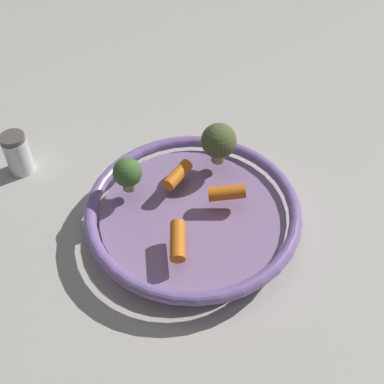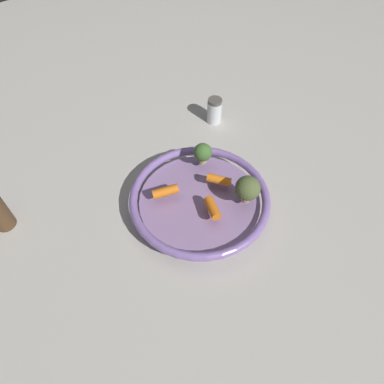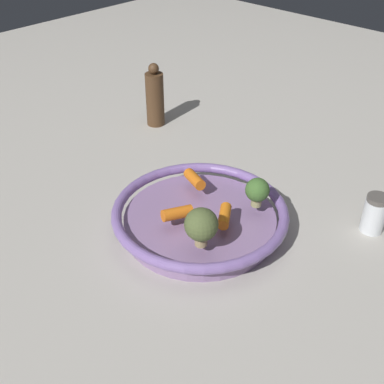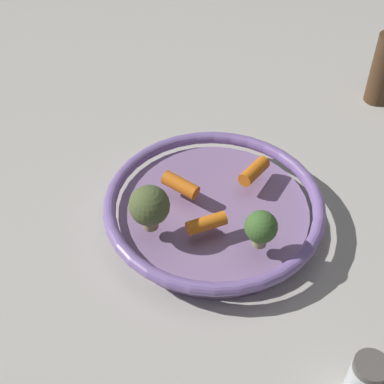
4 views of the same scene
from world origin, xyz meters
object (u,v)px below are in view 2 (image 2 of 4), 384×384
at_px(baby_carrot_left, 212,208).
at_px(baby_carrot_center, 165,192).
at_px(serving_bowl, 199,201).
at_px(broccoli_floret_small, 203,153).
at_px(salt_shaker, 214,111).
at_px(broccoli_floret_large, 248,189).
at_px(baby_carrot_near_rim, 220,180).

distance_m(baby_carrot_left, baby_carrot_center, 0.10).
height_order(serving_bowl, broccoli_floret_small, broccoli_floret_small).
distance_m(baby_carrot_center, broccoli_floret_small, 0.12).
relative_size(serving_bowl, salt_shaker, 4.30).
height_order(baby_carrot_left, broccoli_floret_large, broccoli_floret_large).
relative_size(baby_carrot_near_rim, broccoli_floret_small, 0.99).
bearing_deg(baby_carrot_near_rim, baby_carrot_center, -113.50).
xyz_separation_m(serving_bowl, baby_carrot_near_rim, (0.00, 0.05, 0.03)).
xyz_separation_m(baby_carrot_near_rim, broccoli_floret_small, (-0.07, 0.01, 0.02)).
relative_size(broccoli_floret_small, broccoli_floret_large, 0.80).
xyz_separation_m(baby_carrot_center, broccoli_floret_large, (0.11, 0.12, 0.03)).
relative_size(baby_carrot_left, baby_carrot_near_rim, 0.99).
bearing_deg(serving_bowl, salt_shaker, 132.95).
xyz_separation_m(broccoli_floret_small, broccoli_floret_large, (0.14, 0.00, 0.01)).
relative_size(broccoli_floret_small, salt_shaker, 0.74).
xyz_separation_m(broccoli_floret_small, salt_shaker, (-0.13, 0.15, -0.04)).
xyz_separation_m(baby_carrot_left, broccoli_floret_large, (0.02, 0.07, 0.03)).
bearing_deg(broccoli_floret_small, baby_carrot_left, -31.45).
bearing_deg(salt_shaker, serving_bowl, -47.05).
xyz_separation_m(serving_bowl, broccoli_floret_small, (-0.07, 0.06, 0.05)).
relative_size(broccoli_floret_large, salt_shaker, 0.92).
xyz_separation_m(baby_carrot_center, salt_shaker, (-0.15, 0.27, -0.02)).
bearing_deg(broccoli_floret_large, baby_carrot_center, -133.47).
distance_m(broccoli_floret_small, broccoli_floret_large, 0.14).
bearing_deg(baby_carrot_center, serving_bowl, 50.66).
xyz_separation_m(serving_bowl, baby_carrot_left, (0.05, -0.01, 0.03)).
xyz_separation_m(baby_carrot_left, baby_carrot_near_rim, (-0.05, 0.06, -0.00)).
relative_size(baby_carrot_left, broccoli_floret_small, 0.98).
distance_m(baby_carrot_center, salt_shaker, 0.31).
distance_m(serving_bowl, baby_carrot_near_rim, 0.06).
xyz_separation_m(baby_carrot_left, broccoli_floret_small, (-0.12, 0.07, 0.02)).
xyz_separation_m(baby_carrot_center, baby_carrot_near_rim, (0.05, 0.11, -0.00)).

